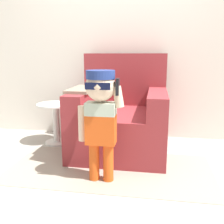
{
  "coord_description": "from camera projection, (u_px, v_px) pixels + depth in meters",
  "views": [
    {
      "loc": [
        0.46,
        -2.48,
        1.05
      ],
      "look_at": [
        0.06,
        -0.1,
        0.52
      ],
      "focal_mm": 42.0,
      "sensor_mm": 36.0,
      "label": 1
    }
  ],
  "objects": [
    {
      "name": "person_child",
      "position": [
        101.0,
        109.0,
        2.11
      ],
      "size": [
        0.38,
        0.29,
        0.93
      ],
      "color": "#E05119",
      "rests_on": "ground_plane"
    },
    {
      "name": "wall_back",
      "position": [
        120.0,
        34.0,
        3.26
      ],
      "size": [
        10.0,
        0.05,
        2.6
      ],
      "color": "silver",
      "rests_on": "ground_plane"
    },
    {
      "name": "armchair",
      "position": [
        121.0,
        118.0,
        2.9
      ],
      "size": [
        0.99,
        1.03,
        1.06
      ],
      "color": "maroon",
      "rests_on": "ground_plane"
    },
    {
      "name": "rug",
      "position": [
        110.0,
        169.0,
        2.46
      ],
      "size": [
        1.88,
        0.93,
        0.01
      ],
      "color": "#9E9384",
      "rests_on": "ground_plane"
    },
    {
      "name": "side_table",
      "position": [
        56.0,
        119.0,
        3.12
      ],
      "size": [
        0.44,
        0.44,
        0.49
      ],
      "color": "white",
      "rests_on": "ground_plane"
    },
    {
      "name": "ground_plane",
      "position": [
        108.0,
        159.0,
        2.68
      ],
      "size": [
        10.0,
        10.0,
        0.0
      ],
      "primitive_type": "plane",
      "color": "#ADA89E"
    }
  ]
}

